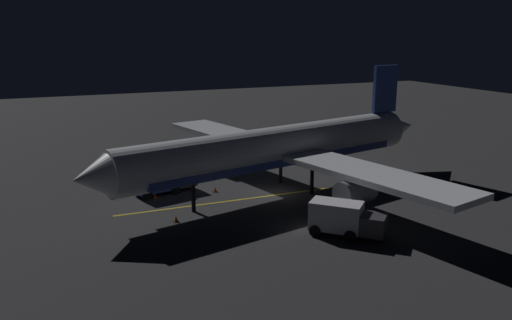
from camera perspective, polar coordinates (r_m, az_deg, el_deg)
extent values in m
cube|color=#2D2D2F|center=(50.82, 2.08, -3.73)|extent=(180.00, 180.00, 0.20)
cube|color=gold|center=(48.79, -1.90, -4.36)|extent=(0.46, 22.90, 0.01)
cylinder|color=white|center=(49.62, 2.12, 1.38)|extent=(11.34, 32.87, 3.95)
cube|color=#2D479E|center=(49.87, 2.11, 0.16)|extent=(10.02, 28.03, 0.71)
cone|color=white|center=(41.30, -17.35, -1.84)|extent=(4.49, 3.96, 3.87)
cone|color=white|center=(62.41, 15.32, 3.48)|extent=(4.54, 5.42, 3.55)
cube|color=#2D479E|center=(59.63, 13.92, 7.54)|extent=(1.17, 3.59, 5.17)
cube|color=white|center=(43.32, 12.79, -1.63)|extent=(18.30, 8.71, 0.50)
cylinder|color=slate|center=(43.40, 10.77, -3.43)|extent=(2.78, 3.60, 2.10)
cube|color=white|center=(59.26, -3.17, 2.84)|extent=(18.30, 8.71, 0.50)
cylinder|color=slate|center=(58.18, -3.66, 1.22)|extent=(2.78, 3.60, 2.10)
cylinder|color=black|center=(45.58, -6.85, -4.10)|extent=(0.43, 0.43, 2.56)
cylinder|color=black|center=(50.36, 6.13, -2.33)|extent=(0.43, 0.43, 2.56)
cylinder|color=black|center=(53.80, 2.72, -1.21)|extent=(0.43, 0.43, 2.56)
cube|color=navy|center=(50.82, -10.79, -2.30)|extent=(2.96, 4.58, 1.74)
cube|color=#38383D|center=(52.13, -7.79, -1.91)|extent=(2.33, 2.19, 1.50)
cylinder|color=black|center=(51.67, -9.26, -2.97)|extent=(2.45, 1.37, 0.90)
cylinder|color=black|center=(50.50, -12.27, -3.51)|extent=(2.45, 1.37, 0.90)
cube|color=silver|center=(40.66, 8.74, -6.02)|extent=(4.24, 4.22, 2.19)
cube|color=#38383D|center=(40.28, 12.68, -6.92)|extent=(2.68, 2.68, 1.50)
cylinder|color=black|center=(40.78, 10.56, -7.67)|extent=(2.26, 2.28, 0.90)
cylinder|color=black|center=(41.35, 6.84, -7.22)|extent=(2.26, 2.28, 0.90)
cylinder|color=black|center=(51.69, -10.23, -3.03)|extent=(0.32, 0.32, 0.85)
cylinder|color=orange|center=(51.48, -10.27, -2.23)|extent=(0.40, 0.40, 0.65)
sphere|color=tan|center=(51.36, -10.29, -1.76)|extent=(0.24, 0.24, 0.24)
cone|color=#EA590F|center=(43.73, -8.73, -6.34)|extent=(0.36, 0.36, 0.55)
cube|color=black|center=(43.82, -8.71, -6.66)|extent=(0.50, 0.50, 0.03)
cone|color=#EA590F|center=(53.10, -9.11, -2.70)|extent=(0.36, 0.36, 0.55)
cube|color=black|center=(53.17, -9.10, -2.97)|extent=(0.50, 0.50, 0.03)
cone|color=#EA590F|center=(51.21, -4.49, -3.19)|extent=(0.36, 0.36, 0.55)
cube|color=black|center=(51.29, -4.49, -3.46)|extent=(0.50, 0.50, 0.03)
cone|color=#EA590F|center=(49.86, -10.95, -3.88)|extent=(0.36, 0.36, 0.55)
cube|color=black|center=(49.94, -10.94, -4.17)|extent=(0.50, 0.50, 0.03)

